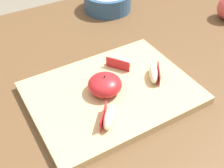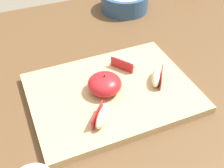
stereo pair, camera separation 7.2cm
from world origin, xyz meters
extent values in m
cube|color=brown|center=(0.00, 0.00, 0.72)|extent=(1.22, 0.99, 0.03)
cube|color=brown|center=(0.55, 0.43, 0.35)|extent=(0.06, 0.06, 0.71)
cube|color=tan|center=(-0.08, -0.09, 0.75)|extent=(0.41, 0.31, 0.02)
ellipsoid|color=#B21E23|center=(-0.09, -0.09, 0.78)|extent=(0.09, 0.09, 0.05)
cylinder|color=#4C3319|center=(-0.09, -0.09, 0.81)|extent=(0.00, 0.00, 0.01)
ellipsoid|color=beige|center=(0.04, -0.10, 0.78)|extent=(0.06, 0.07, 0.03)
cube|color=#B21E23|center=(0.05, -0.11, 0.78)|extent=(0.04, 0.06, 0.03)
ellipsoid|color=beige|center=(-0.13, -0.18, 0.78)|extent=(0.07, 0.07, 0.03)
cube|color=#B21E23|center=(-0.14, -0.17, 0.78)|extent=(0.05, 0.05, 0.03)
ellipsoid|color=beige|center=(-0.01, -0.02, 0.78)|extent=(0.06, 0.07, 0.03)
cube|color=#B21E23|center=(-0.02, -0.02, 0.78)|extent=(0.04, 0.06, 0.03)
cylinder|color=#2D517A|center=(0.16, 0.34, 0.77)|extent=(0.18, 0.18, 0.07)
cylinder|color=white|center=(0.16, 0.34, 0.78)|extent=(0.15, 0.15, 0.06)
camera|label=1|loc=(-0.35, -0.56, 1.26)|focal=46.27mm
camera|label=2|loc=(-0.29, -0.59, 1.26)|focal=46.27mm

